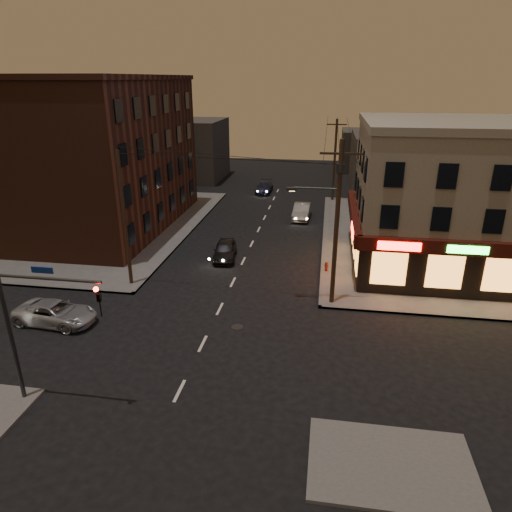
% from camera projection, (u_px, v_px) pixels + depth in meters
% --- Properties ---
extents(ground, '(120.00, 120.00, 0.00)m').
position_uv_depth(ground, '(203.00, 344.00, 24.41)').
color(ground, black).
rests_on(ground, ground).
extents(sidewalk_ne, '(24.00, 28.00, 0.15)m').
position_uv_depth(sidewalk_ne, '(463.00, 242.00, 39.25)').
color(sidewalk_ne, '#514F4C').
rests_on(sidewalk_ne, ground).
extents(sidewalk_nw, '(24.00, 28.00, 0.15)m').
position_uv_depth(sidewalk_nw, '(75.00, 223.00, 44.48)').
color(sidewalk_nw, '#514F4C').
rests_on(sidewalk_nw, ground).
extents(pizza_building, '(15.85, 12.85, 10.50)m').
position_uv_depth(pizza_building, '(466.00, 197.00, 32.51)').
color(pizza_building, gray).
rests_on(pizza_building, sidewalk_ne).
extents(brick_apartment, '(12.00, 20.00, 13.00)m').
position_uv_depth(brick_apartment, '(100.00, 156.00, 41.57)').
color(brick_apartment, '#4A2517').
rests_on(brick_apartment, sidewalk_nw).
extents(bg_building_ne_a, '(10.00, 12.00, 7.00)m').
position_uv_depth(bg_building_ne_a, '(393.00, 163.00, 56.07)').
color(bg_building_ne_a, '#3F3D3A').
rests_on(bg_building_ne_a, ground).
extents(bg_building_nw, '(9.00, 10.00, 8.00)m').
position_uv_depth(bg_building_nw, '(190.00, 149.00, 63.48)').
color(bg_building_nw, '#3F3D3A').
rests_on(bg_building_nw, ground).
extents(bg_building_ne_b, '(8.00, 8.00, 6.00)m').
position_uv_depth(bg_building_ne_b, '(368.00, 150.00, 69.42)').
color(bg_building_ne_b, '#3F3D3A').
rests_on(bg_building_ne_b, ground).
extents(utility_pole_main, '(4.20, 0.44, 10.00)m').
position_uv_depth(utility_pole_main, '(335.00, 216.00, 26.68)').
color(utility_pole_main, '#382619').
rests_on(utility_pole_main, sidewalk_ne).
extents(utility_pole_far, '(0.26, 0.26, 9.00)m').
position_uv_depth(utility_pole_far, '(335.00, 160.00, 51.17)').
color(utility_pole_far, '#382619').
rests_on(utility_pole_far, sidewalk_ne).
extents(utility_pole_west, '(0.24, 0.24, 9.00)m').
position_uv_depth(utility_pole_west, '(125.00, 220.00, 29.69)').
color(utility_pole_west, '#382619').
rests_on(utility_pole_west, sidewalk_nw).
extents(traffic_signal, '(4.49, 0.32, 6.47)m').
position_uv_depth(traffic_signal, '(29.00, 318.00, 18.55)').
color(traffic_signal, '#333538').
rests_on(traffic_signal, ground).
extents(suv_cross, '(4.90, 2.59, 1.31)m').
position_uv_depth(suv_cross, '(55.00, 313.00, 26.25)').
color(suv_cross, '#9A9DA2').
rests_on(suv_cross, ground).
extents(sedan_near, '(2.16, 4.32, 1.41)m').
position_uv_depth(sedan_near, '(225.00, 250.00, 35.72)').
color(sedan_near, black).
rests_on(sedan_near, ground).
extents(sedan_mid, '(1.77, 4.61, 1.50)m').
position_uv_depth(sedan_mid, '(302.00, 211.00, 45.94)').
color(sedan_mid, gray).
rests_on(sedan_mid, ground).
extents(sedan_far, '(1.89, 4.48, 1.29)m').
position_uv_depth(sedan_far, '(264.00, 187.00, 56.47)').
color(sedan_far, '#1B1E37').
rests_on(sedan_far, ground).
extents(fire_hydrant, '(0.32, 0.32, 0.70)m').
position_uv_depth(fire_hydrant, '(326.00, 266.00, 33.12)').
color(fire_hydrant, maroon).
rests_on(fire_hydrant, sidewalk_ne).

